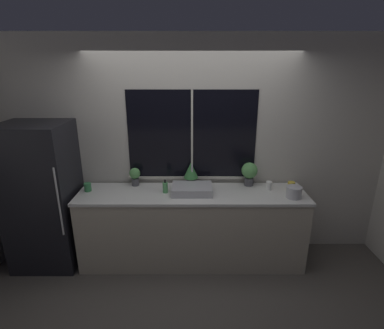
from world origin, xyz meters
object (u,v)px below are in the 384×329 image
Objects in this scene: refrigerator at (44,195)px; sink at (192,189)px; potted_plant_right at (250,172)px; mug_white at (269,185)px; kettle at (294,192)px; soap_bottle at (165,187)px; mug_green at (88,187)px; potted_plant_center at (191,172)px; mug_yellow at (291,186)px; potted_plant_left at (135,175)px.

sink is at bearing -0.98° from refrigerator.
mug_white is at bearing -29.53° from potted_plant_right.
sink is at bearing 173.40° from kettle.
kettle is at bearing -6.60° from sink.
soap_bottle is at bearing 179.08° from sink.
refrigerator is 2.49m from potted_plant_right.
potted_plant_right is 3.01× the size of mug_green.
potted_plant_center reaches higher than mug_green.
sink is at bearing -87.63° from potted_plant_center.
mug_yellow is at bearing -1.46° from mug_white.
refrigerator is 1.76m from sink.
mug_yellow is (0.26, -0.01, -0.00)m from mug_white.
mug_yellow is at bearing -3.99° from potted_plant_left.
soap_bottle is 1.62× the size of mug_white.
mug_green is 0.57× the size of kettle.
potted_plant_left is 0.45m from soap_bottle.
potted_plant_left is at bearing 162.24° from sink.
mug_white is (0.22, -0.13, -0.13)m from potted_plant_right.
sink is 1.59× the size of potted_plant_right.
mug_green is at bearing 177.71° from sink.
mug_green is at bearing -161.83° from potted_plant_left.
refrigerator is at bearing -169.56° from potted_plant_left.
refrigerator is at bearing -177.88° from mug_green.
refrigerator is at bearing -175.49° from potted_plant_right.
mug_white reaches higher than mug_yellow.
sink is at bearing -0.92° from soap_bottle.
sink is 0.74m from potted_plant_left.
potted_plant_center is 1.22m from kettle.
potted_plant_center is (0.69, -0.00, 0.04)m from potted_plant_left.
mug_yellow is at bearing 1.21° from refrigerator.
potted_plant_center is at bearing 180.00° from potted_plant_right.
sink is 0.94m from mug_white.
mug_white and mug_green have the same top height.
refrigerator is 5.84× the size of potted_plant_center.
potted_plant_left reaches higher than soap_bottle.
kettle reaches higher than mug_yellow.
mug_green is at bearing -178.99° from mug_yellow.
refrigerator reaches higher than kettle.
potted_plant_left is 0.69m from potted_plant_center.
potted_plant_right is at bearing 5.15° from mug_green.
potted_plant_center is 0.96m from mug_white.
potted_plant_right reaches higher than sink.
mug_white is at bearing 6.09° from sink.
refrigerator is at bearing -178.79° from mug_yellow.
kettle is (0.22, -0.23, 0.02)m from mug_white.
potted_plant_center is 1.73× the size of kettle.
sink is at bearing -175.57° from mug_yellow.
mug_white is 2.17m from mug_green.
soap_bottle is at bearing -176.67° from mug_yellow.
kettle is at bearing -17.12° from potted_plant_center.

